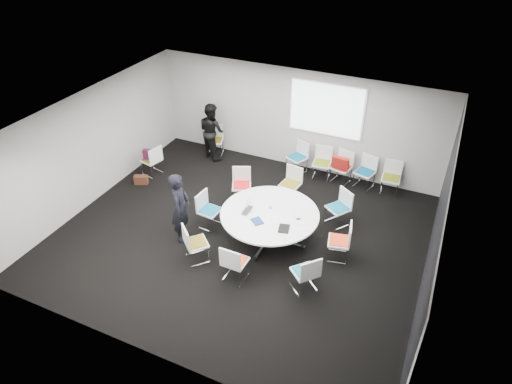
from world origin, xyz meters
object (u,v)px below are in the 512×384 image
at_px(chair_back_c, 341,173).
at_px(chair_back_d, 364,178).
at_px(conference_table, 270,220).
at_px(cup, 270,206).
at_px(brown_bag, 141,180).
at_px(chair_person_back, 215,145).
at_px(chair_back_e, 390,184).
at_px(chair_ring_a, 339,247).
at_px(chair_ring_d, 242,191).
at_px(maroon_bag, 151,154).
at_px(chair_ring_f, 196,249).
at_px(chair_ring_e, 210,216).
at_px(chair_back_b, 321,169).
at_px(person_main, 181,208).
at_px(person_back, 212,131).
at_px(chair_spare_left, 153,166).
at_px(chair_ring_g, 235,268).
at_px(laptop, 249,211).
at_px(chair_ring_c, 290,190).
at_px(chair_ring_h, 305,279).
at_px(chair_ring_b, 338,214).
at_px(chair_back_a, 297,163).

height_order(chair_back_c, chair_back_d, same).
bearing_deg(chair_back_c, conference_table, 88.66).
xyz_separation_m(chair_back_d, cup, (-1.48, -2.85, 0.50)).
bearing_deg(chair_back_d, chair_back_c, 16.28).
bearing_deg(brown_bag, chair_person_back, 65.88).
bearing_deg(chair_back_e, chair_ring_a, 76.74).
xyz_separation_m(chair_ring_d, maroon_bag, (-2.79, 0.13, 0.34)).
bearing_deg(chair_ring_f, conference_table, 89.85).
bearing_deg(conference_table, maroon_bag, 162.73).
bearing_deg(chair_back_c, chair_ring_e, 67.94).
relative_size(chair_back_b, brown_bag, 2.44).
bearing_deg(person_main, brown_bag, 39.98).
height_order(chair_ring_e, person_back, person_back).
xyz_separation_m(chair_spare_left, chair_person_back, (1.01, 1.74, 0.00)).
bearing_deg(person_main, chair_ring_g, -129.22).
bearing_deg(chair_ring_d, laptop, 98.30).
bearing_deg(chair_ring_c, maroon_bag, 14.41).
distance_m(chair_back_e, brown_bag, 6.54).
bearing_deg(chair_spare_left, chair_ring_h, -101.67).
xyz_separation_m(chair_back_b, chair_spare_left, (-4.27, -1.75, 0.00)).
bearing_deg(chair_ring_b, chair_ring_d, 36.47).
bearing_deg(brown_bag, conference_table, -10.00).
bearing_deg(chair_ring_b, laptop, 73.39).
distance_m(chair_back_c, person_main, 4.60).
xyz_separation_m(chair_ring_d, chair_ring_e, (-0.22, -1.26, 0.00)).
relative_size(cup, brown_bag, 0.25).
distance_m(chair_person_back, person_main, 3.96).
bearing_deg(laptop, chair_back_e, -39.53).
distance_m(chair_ring_f, cup, 1.86).
xyz_separation_m(chair_ring_h, chair_back_e, (0.86, 4.13, 0.00)).
bearing_deg(chair_back_e, chair_back_d, -4.94).
height_order(chair_ring_a, chair_ring_h, same).
bearing_deg(person_back, conference_table, 161.67).
bearing_deg(chair_back_d, laptop, 74.88).
bearing_deg(chair_ring_a, chair_ring_f, 103.44).
relative_size(conference_table, chair_back_b, 2.46).
height_order(chair_ring_e, chair_back_a, same).
xyz_separation_m(chair_ring_a, chair_ring_b, (-0.34, 1.14, 0.00)).
height_order(chair_ring_g, chair_back_e, same).
bearing_deg(person_main, chair_ring_f, -145.12).
height_order(chair_ring_e, chair_back_e, same).
relative_size(chair_ring_a, chair_back_e, 1.00).
xyz_separation_m(chair_ring_c, chair_spare_left, (-3.87, -0.43, 0.00)).
bearing_deg(cup, chair_back_e, 52.70).
xyz_separation_m(chair_ring_h, maroon_bag, (-5.26, 2.38, 0.34)).
bearing_deg(chair_ring_h, chair_back_e, 30.28).
height_order(chair_back_b, chair_spare_left, same).
xyz_separation_m(chair_back_c, chair_back_e, (1.29, -0.01, 0.00)).
relative_size(chair_ring_f, chair_back_d, 1.00).
height_order(chair_ring_b, brown_bag, chair_ring_b).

